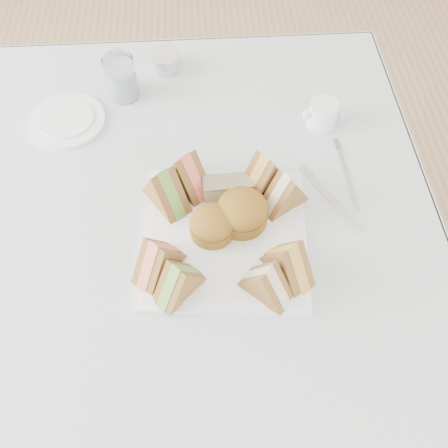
{
  "coord_description": "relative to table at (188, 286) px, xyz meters",
  "views": [
    {
      "loc": [
        0.06,
        -0.54,
        1.51
      ],
      "look_at": [
        0.09,
        -0.08,
        0.8
      ],
      "focal_mm": 38.0,
      "sensor_mm": 36.0,
      "label": 1
    }
  ],
  "objects": [
    {
      "name": "floor",
      "position": [
        0.0,
        0.0,
        -0.37
      ],
      "size": [
        4.0,
        4.0,
        0.0
      ],
      "primitive_type": "plane",
      "color": "#9E7751",
      "rests_on": "ground"
    },
    {
      "name": "table",
      "position": [
        0.0,
        0.0,
        0.0
      ],
      "size": [
        0.9,
        0.9,
        0.74
      ],
      "primitive_type": "cube",
      "color": "brown",
      "rests_on": "floor"
    },
    {
      "name": "tablecloth",
      "position": [
        0.0,
        0.0,
        0.37
      ],
      "size": [
        1.02,
        1.02,
        0.01
      ],
      "primitive_type": "cube",
      "color": "silver",
      "rests_on": "table"
    },
    {
      "name": "serving_plate",
      "position": [
        0.09,
        -0.08,
        0.38
      ],
      "size": [
        0.33,
        0.33,
        0.01
      ],
      "primitive_type": "cube",
      "rotation": [
        0.0,
        0.0,
        -0.08
      ],
      "color": "white",
      "rests_on": "tablecloth"
    },
    {
      "name": "sandwich_fl_a",
      "position": [
        -0.03,
        -0.15,
        0.43
      ],
      "size": [
        0.1,
        0.11,
        0.09
      ],
      "primitive_type": null,
      "rotation": [
        0.0,
        0.0,
        0.86
      ],
      "color": "brown",
      "rests_on": "serving_plate"
    },
    {
      "name": "sandwich_fl_b",
      "position": [
        0.01,
        -0.19,
        0.43
      ],
      "size": [
        0.1,
        0.1,
        0.08
      ],
      "primitive_type": null,
      "rotation": [
        0.0,
        0.0,
        0.78
      ],
      "color": "brown",
      "rests_on": "serving_plate"
    },
    {
      "name": "sandwich_fr_a",
      "position": [
        0.2,
        -0.17,
        0.43
      ],
      "size": [
        0.1,
        0.11,
        0.09
      ],
      "primitive_type": null,
      "rotation": [
        0.0,
        0.0,
        -0.98
      ],
      "color": "brown",
      "rests_on": "serving_plate"
    },
    {
      "name": "sandwich_fr_b",
      "position": [
        0.15,
        -0.2,
        0.43
      ],
      "size": [
        0.1,
        0.1,
        0.08
      ],
      "primitive_type": null,
      "rotation": [
        0.0,
        0.0,
        -0.73
      ],
      "color": "brown",
      "rests_on": "serving_plate"
    },
    {
      "name": "sandwich_bl_a",
      "position": [
        -0.01,
        -0.0,
        0.43
      ],
      "size": [
        0.1,
        0.12,
        0.09
      ],
      "primitive_type": null,
      "rotation": [
        0.0,
        0.0,
        2.15
      ],
      "color": "brown",
      "rests_on": "serving_plate"
    },
    {
      "name": "sandwich_bl_b",
      "position": [
        0.03,
        0.03,
        0.43
      ],
      "size": [
        0.1,
        0.11,
        0.09
      ],
      "primitive_type": null,
      "rotation": [
        0.0,
        0.0,
        2.23
      ],
      "color": "brown",
      "rests_on": "serving_plate"
    },
    {
      "name": "sandwich_br_a",
      "position": [
        0.21,
        -0.02,
        0.43
      ],
      "size": [
        0.11,
        0.09,
        0.09
      ],
      "primitive_type": null,
      "rotation": [
        0.0,
        0.0,
        -2.56
      ],
      "color": "brown",
      "rests_on": "serving_plate"
    },
    {
      "name": "sandwich_br_b",
      "position": [
        0.17,
        0.02,
        0.43
      ],
      "size": [
        0.11,
        0.1,
        0.09
      ],
      "primitive_type": null,
      "rotation": [
        0.0,
        0.0,
        -2.51
      ],
      "color": "brown",
      "rests_on": "serving_plate"
    },
    {
      "name": "scone_left",
      "position": [
        0.07,
        -0.08,
        0.42
      ],
      "size": [
        0.09,
        0.09,
        0.06
      ],
      "primitive_type": "cylinder",
      "rotation": [
        0.0,
        0.0,
        -0.04
      ],
      "color": "brown",
      "rests_on": "serving_plate"
    },
    {
      "name": "scone_right",
      "position": [
        0.13,
        -0.05,
        0.42
      ],
      "size": [
        0.12,
        0.12,
        0.06
      ],
      "primitive_type": "cylinder",
      "rotation": [
        0.0,
        0.0,
        0.33
      ],
      "color": "brown",
      "rests_on": "serving_plate"
    },
    {
      "name": "pastry_slice",
      "position": [
        0.1,
        0.01,
        0.41
      ],
      "size": [
        0.1,
        0.04,
        0.04
      ],
      "primitive_type": "cube",
      "rotation": [
        0.0,
        0.0,
        0.05
      ],
      "color": "#BCB08C",
      "rests_on": "serving_plate"
    },
    {
      "name": "side_plate",
      "position": [
        -0.24,
        0.24,
        0.38
      ],
      "size": [
        0.17,
        0.17,
        0.01
      ],
      "primitive_type": "cylinder",
      "rotation": [
        0.0,
        0.0,
        0.02
      ],
      "color": "white",
      "rests_on": "tablecloth"
    },
    {
      "name": "water_glass",
      "position": [
        -0.11,
        0.32,
        0.43
      ],
      "size": [
        0.09,
        0.09,
        0.1
      ],
      "primitive_type": "cylinder",
      "rotation": [
        0.0,
        0.0,
        -0.35
      ],
      "color": "white",
      "rests_on": "tablecloth"
    },
    {
      "name": "tea_strainer",
      "position": [
        -0.02,
        0.4,
        0.4
      ],
      "size": [
        0.08,
        0.08,
        0.04
      ],
      "primitive_type": "cylinder",
      "rotation": [
        0.0,
        0.0,
        0.2
      ],
      "color": "silver",
      "rests_on": "tablecloth"
    },
    {
      "name": "knife",
      "position": [
        0.31,
        -0.01,
        0.38
      ],
      "size": [
        0.1,
        0.17,
        0.0
      ],
      "primitive_type": "cube",
      "rotation": [
        0.0,
        0.0,
        0.5
      ],
      "color": "silver",
      "rests_on": "tablecloth"
    },
    {
      "name": "fork",
      "position": [
        0.35,
        0.04,
        0.38
      ],
      "size": [
        0.02,
        0.16,
        0.0
      ],
      "primitive_type": "cube",
      "rotation": [
        0.0,
        0.0,
        0.05
      ],
      "color": "silver",
      "rests_on": "tablecloth"
    },
    {
      "name": "creamer_jug",
      "position": [
        0.32,
        0.2,
        0.4
      ],
      "size": [
        0.08,
        0.08,
        0.06
      ],
      "primitive_type": "cylinder",
      "rotation": [
        0.0,
        0.0,
        0.23
      ],
      "color": "white",
      "rests_on": "tablecloth"
    }
  ]
}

